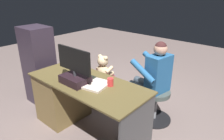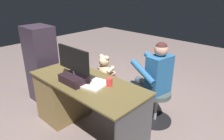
{
  "view_description": "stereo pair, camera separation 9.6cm",
  "coord_description": "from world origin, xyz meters",
  "px_view_note": "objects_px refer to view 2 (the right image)",
  "views": [
    {
      "loc": [
        -1.67,
        1.78,
        1.76
      ],
      "look_at": [
        -0.1,
        -0.02,
        0.78
      ],
      "focal_mm": 33.08,
      "sensor_mm": 36.0,
      "label": 1
    },
    {
      "loc": [
        -1.74,
        1.71,
        1.76
      ],
      "look_at": [
        -0.1,
        -0.02,
        0.78
      ],
      "focal_mm": 33.08,
      "sensor_mm": 36.0,
      "label": 2
    }
  ],
  "objects_px": {
    "tv_remote": "(70,74)",
    "person": "(152,76)",
    "visitor_chair": "(156,104)",
    "cup": "(109,82)",
    "office_chair_teddy": "(105,89)",
    "teddy_bear": "(105,67)",
    "desk": "(68,94)",
    "computer_mouse": "(72,71)",
    "monitor": "(74,72)",
    "keyboard": "(87,77)"
  },
  "relations": [
    {
      "from": "computer_mouse",
      "to": "office_chair_teddy",
      "type": "relative_size",
      "value": 0.19
    },
    {
      "from": "tv_remote",
      "to": "office_chair_teddy",
      "type": "relative_size",
      "value": 0.3
    },
    {
      "from": "monitor",
      "to": "teddy_bear",
      "type": "height_order",
      "value": "monitor"
    },
    {
      "from": "desk",
      "to": "person",
      "type": "bearing_deg",
      "value": -137.4
    },
    {
      "from": "desk",
      "to": "monitor",
      "type": "height_order",
      "value": "monitor"
    },
    {
      "from": "monitor",
      "to": "teddy_bear",
      "type": "bearing_deg",
      "value": -70.48
    },
    {
      "from": "monitor",
      "to": "office_chair_teddy",
      "type": "xyz_separation_m",
      "value": [
        0.27,
        -0.75,
        -0.59
      ]
    },
    {
      "from": "tv_remote",
      "to": "visitor_chair",
      "type": "xyz_separation_m",
      "value": [
        -0.82,
        -0.78,
        -0.46
      ]
    },
    {
      "from": "office_chair_teddy",
      "to": "visitor_chair",
      "type": "distance_m",
      "value": 0.86
    },
    {
      "from": "monitor",
      "to": "computer_mouse",
      "type": "xyz_separation_m",
      "value": [
        0.28,
        -0.16,
        -0.11
      ]
    },
    {
      "from": "computer_mouse",
      "to": "teddy_bear",
      "type": "xyz_separation_m",
      "value": [
        -0.01,
        -0.6,
        -0.11
      ]
    },
    {
      "from": "cup",
      "to": "teddy_bear",
      "type": "height_order",
      "value": "teddy_bear"
    },
    {
      "from": "computer_mouse",
      "to": "person",
      "type": "relative_size",
      "value": 0.08
    },
    {
      "from": "keyboard",
      "to": "teddy_bear",
      "type": "xyz_separation_m",
      "value": [
        0.26,
        -0.57,
        -0.1
      ]
    },
    {
      "from": "monitor",
      "to": "person",
      "type": "distance_m",
      "value": 1.02
    },
    {
      "from": "computer_mouse",
      "to": "visitor_chair",
      "type": "xyz_separation_m",
      "value": [
        -0.86,
        -0.74,
        -0.47
      ]
    },
    {
      "from": "teddy_bear",
      "to": "desk",
      "type": "bearing_deg",
      "value": 83.15
    },
    {
      "from": "computer_mouse",
      "to": "tv_remote",
      "type": "relative_size",
      "value": 0.64
    },
    {
      "from": "desk",
      "to": "visitor_chair",
      "type": "bearing_deg",
      "value": -139.79
    },
    {
      "from": "office_chair_teddy",
      "to": "person",
      "type": "xyz_separation_m",
      "value": [
        -0.76,
        -0.13,
        0.41
      ]
    },
    {
      "from": "keyboard",
      "to": "computer_mouse",
      "type": "relative_size",
      "value": 4.38
    },
    {
      "from": "desk",
      "to": "person",
      "type": "xyz_separation_m",
      "value": [
        -0.83,
        -0.77,
        0.28
      ]
    },
    {
      "from": "monitor",
      "to": "teddy_bear",
      "type": "relative_size",
      "value": 1.45
    },
    {
      "from": "computer_mouse",
      "to": "tv_remote",
      "type": "distance_m",
      "value": 0.06
    },
    {
      "from": "cup",
      "to": "visitor_chair",
      "type": "bearing_deg",
      "value": -108.58
    },
    {
      "from": "teddy_bear",
      "to": "visitor_chair",
      "type": "bearing_deg",
      "value": -170.89
    },
    {
      "from": "tv_remote",
      "to": "office_chair_teddy",
      "type": "xyz_separation_m",
      "value": [
        0.03,
        -0.64,
        -0.47
      ]
    },
    {
      "from": "keyboard",
      "to": "person",
      "type": "height_order",
      "value": "person"
    },
    {
      "from": "tv_remote",
      "to": "keyboard",
      "type": "bearing_deg",
      "value": 176.71
    },
    {
      "from": "desk",
      "to": "visitor_chair",
      "type": "height_order",
      "value": "desk"
    },
    {
      "from": "computer_mouse",
      "to": "person",
      "type": "bearing_deg",
      "value": -136.69
    },
    {
      "from": "cup",
      "to": "keyboard",
      "type": "bearing_deg",
      "value": 4.79
    },
    {
      "from": "monitor",
      "to": "cup",
      "type": "relative_size",
      "value": 5.59
    },
    {
      "from": "desk",
      "to": "cup",
      "type": "distance_m",
      "value": 0.8
    },
    {
      "from": "desk",
      "to": "computer_mouse",
      "type": "distance_m",
      "value": 0.36
    },
    {
      "from": "keyboard",
      "to": "tv_remote",
      "type": "relative_size",
      "value": 2.8
    },
    {
      "from": "desk",
      "to": "keyboard",
      "type": "xyz_separation_m",
      "value": [
        -0.34,
        -0.07,
        0.35
      ]
    },
    {
      "from": "visitor_chair",
      "to": "cup",
      "type": "bearing_deg",
      "value": 71.42
    },
    {
      "from": "computer_mouse",
      "to": "office_chair_teddy",
      "type": "height_order",
      "value": "computer_mouse"
    },
    {
      "from": "keyboard",
      "to": "office_chair_teddy",
      "type": "relative_size",
      "value": 0.84
    },
    {
      "from": "computer_mouse",
      "to": "monitor",
      "type": "bearing_deg",
      "value": 150.54
    },
    {
      "from": "tv_remote",
      "to": "office_chair_teddy",
      "type": "height_order",
      "value": "tv_remote"
    },
    {
      "from": "keyboard",
      "to": "teddy_bear",
      "type": "distance_m",
      "value": 0.64
    },
    {
      "from": "desk",
      "to": "cup",
      "type": "height_order",
      "value": "cup"
    },
    {
      "from": "office_chair_teddy",
      "to": "teddy_bear",
      "type": "relative_size",
      "value": 1.39
    },
    {
      "from": "person",
      "to": "keyboard",
      "type": "bearing_deg",
      "value": 54.62
    },
    {
      "from": "computer_mouse",
      "to": "cup",
      "type": "height_order",
      "value": "cup"
    },
    {
      "from": "office_chair_teddy",
      "to": "visitor_chair",
      "type": "relative_size",
      "value": 1.09
    },
    {
      "from": "tv_remote",
      "to": "person",
      "type": "distance_m",
      "value": 1.06
    },
    {
      "from": "tv_remote",
      "to": "visitor_chair",
      "type": "relative_size",
      "value": 0.33
    }
  ]
}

